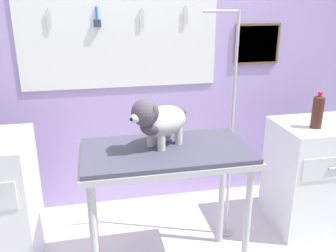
{
  "coord_description": "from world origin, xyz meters",
  "views": [
    {
      "loc": [
        -0.39,
        -1.72,
        1.76
      ],
      "look_at": [
        0.04,
        0.34,
        1.02
      ],
      "focal_mm": 38.99,
      "sensor_mm": 36.0,
      "label": 1
    }
  ],
  "objects_px": {
    "dog": "(159,120)",
    "soda_bottle": "(318,111)",
    "grooming_table": "(166,163)",
    "grooming_arm": "(230,140)",
    "cabinet_right": "(316,175)"
  },
  "relations": [
    {
      "from": "grooming_table",
      "to": "grooming_arm",
      "type": "height_order",
      "value": "grooming_arm"
    },
    {
      "from": "dog",
      "to": "cabinet_right",
      "type": "distance_m",
      "value": 1.49
    },
    {
      "from": "grooming_table",
      "to": "dog",
      "type": "xyz_separation_m",
      "value": [
        -0.04,
        0.03,
        0.27
      ]
    },
    {
      "from": "grooming_table",
      "to": "soda_bottle",
      "type": "xyz_separation_m",
      "value": [
        1.17,
        0.25,
        0.18
      ]
    },
    {
      "from": "grooming_arm",
      "to": "soda_bottle",
      "type": "xyz_separation_m",
      "value": [
        0.64,
        -0.05,
        0.19
      ]
    },
    {
      "from": "grooming_table",
      "to": "dog",
      "type": "relative_size",
      "value": 2.48
    },
    {
      "from": "grooming_table",
      "to": "grooming_arm",
      "type": "distance_m",
      "value": 0.61
    },
    {
      "from": "dog",
      "to": "cabinet_right",
      "type": "relative_size",
      "value": 0.49
    },
    {
      "from": "cabinet_right",
      "to": "soda_bottle",
      "type": "bearing_deg",
      "value": -148.47
    },
    {
      "from": "dog",
      "to": "soda_bottle",
      "type": "bearing_deg",
      "value": 10.13
    },
    {
      "from": "dog",
      "to": "soda_bottle",
      "type": "height_order",
      "value": "dog"
    },
    {
      "from": "grooming_arm",
      "to": "dog",
      "type": "distance_m",
      "value": 0.69
    },
    {
      "from": "cabinet_right",
      "to": "grooming_table",
      "type": "bearing_deg",
      "value": -166.06
    },
    {
      "from": "grooming_arm",
      "to": "soda_bottle",
      "type": "distance_m",
      "value": 0.67
    },
    {
      "from": "grooming_arm",
      "to": "cabinet_right",
      "type": "height_order",
      "value": "grooming_arm"
    }
  ]
}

